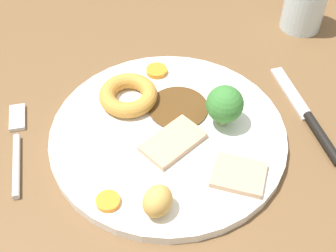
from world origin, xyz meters
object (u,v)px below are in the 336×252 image
at_px(roast_potato_left, 158,201).
at_px(dinner_plate, 168,135).
at_px(meat_slice_under, 173,144).
at_px(yorkshire_pudding, 128,95).
at_px(fork, 17,144).
at_px(knife, 310,120).
at_px(meat_slice_main, 239,175).
at_px(water_glass, 306,0).
at_px(carrot_coin_front, 158,71).
at_px(broccoli_floret, 225,105).
at_px(carrot_coin_back, 108,201).

bearing_deg(roast_potato_left, dinner_plate, 72.60).
height_order(meat_slice_under, yorkshire_pudding, yorkshire_pudding).
xyz_separation_m(fork, knife, (0.38, -0.04, 0.00)).
xyz_separation_m(meat_slice_main, yorkshire_pudding, (-0.11, 0.15, 0.01)).
relative_size(meat_slice_main, roast_potato_left, 1.62).
distance_m(meat_slice_main, yorkshire_pudding, 0.18).
relative_size(fork, water_glass, 1.56).
bearing_deg(meat_slice_under, fork, 165.12).
relative_size(roast_potato_left, carrot_coin_front, 1.25).
relative_size(yorkshire_pudding, fork, 0.51).
relative_size(yorkshire_pudding, carrot_coin_front, 2.60).
xyz_separation_m(broccoli_floret, fork, (-0.26, 0.03, -0.04)).
relative_size(dinner_plate, meat_slice_under, 3.88).
distance_m(carrot_coin_front, broccoli_floret, 0.13).
relative_size(knife, water_glass, 1.90).
distance_m(yorkshire_pudding, fork, 0.16).
height_order(meat_slice_main, carrot_coin_back, meat_slice_main).
xyz_separation_m(carrot_coin_back, water_glass, (0.35, 0.28, 0.03)).
distance_m(roast_potato_left, water_glass, 0.43).
bearing_deg(water_glass, roast_potato_left, -134.23).
relative_size(meat_slice_under, water_glass, 0.79).
bearing_deg(fork, carrot_coin_front, -66.52).
bearing_deg(yorkshire_pudding, meat_slice_under, -64.77).
bearing_deg(roast_potato_left, meat_slice_main, 13.74).
bearing_deg(carrot_coin_back, meat_slice_under, 36.68).
bearing_deg(dinner_plate, roast_potato_left, -107.40).
bearing_deg(meat_slice_main, carrot_coin_back, -178.40).
bearing_deg(roast_potato_left, meat_slice_under, 67.13).
height_order(roast_potato_left, fork, roast_potato_left).
height_order(carrot_coin_back, broccoli_floret, broccoli_floret).
xyz_separation_m(yorkshire_pudding, broccoli_floret, (0.11, -0.06, 0.02)).
distance_m(meat_slice_main, roast_potato_left, 0.10).
height_order(fork, water_glass, water_glass).
height_order(dinner_plate, water_glass, water_glass).
bearing_deg(fork, broccoli_floret, -95.86).
height_order(roast_potato_left, broccoli_floret, broccoli_floret).
bearing_deg(water_glass, broccoli_floret, -134.46).
distance_m(meat_slice_main, broccoli_floret, 0.09).
distance_m(meat_slice_main, knife, 0.15).
relative_size(carrot_coin_back, fork, 0.18).
bearing_deg(knife, meat_slice_main, 117.91).
relative_size(broccoli_floret, water_glass, 0.58).
relative_size(dinner_plate, fork, 1.96).
bearing_deg(carrot_coin_back, carrot_coin_front, 64.87).
bearing_deg(knife, fork, 81.36).
height_order(roast_potato_left, carrot_coin_front, roast_potato_left).
height_order(meat_slice_main, broccoli_floret, broccoli_floret).
relative_size(meat_slice_under, carrot_coin_front, 2.58).
bearing_deg(carrot_coin_front, broccoli_floret, -60.96).
distance_m(carrot_coin_front, knife, 0.22).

